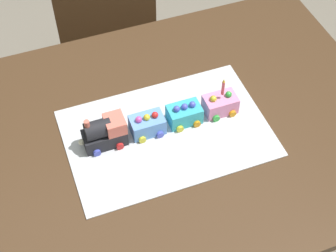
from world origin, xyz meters
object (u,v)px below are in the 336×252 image
dining_table (166,153)px  chair (108,29)px  cake_car_flatbed_sky_blue (147,124)px  cake_locomotive (105,133)px  cake_car_gondola_bubblegum (220,104)px  cake_car_hopper_turquoise (184,114)px  birthday_candle (223,87)px

dining_table → chair: (0.03, 0.83, -0.16)m
dining_table → cake_car_flatbed_sky_blue: size_ratio=14.00×
dining_table → cake_locomotive: (-0.18, 0.02, 0.16)m
chair → cake_car_gondola_bubblegum: 0.88m
cake_car_hopper_turquoise → cake_car_gondola_bubblegum: size_ratio=1.00×
chair → cake_car_gondola_bubblegum: size_ratio=8.60×
cake_car_gondola_bubblegum → birthday_candle: bearing=-0.0°
birthday_candle → chair: bearing=100.8°
dining_table → chair: size_ratio=1.63×
chair → cake_car_flatbed_sky_blue: chair is taller
dining_table → chair: 0.85m
chair → birthday_candle: birthday_candle is taller
cake_car_hopper_turquoise → cake_car_gondola_bubblegum: (0.12, 0.00, -0.00)m
dining_table → cake_car_flatbed_sky_blue: (-0.05, 0.02, 0.14)m
cake_car_flatbed_sky_blue → birthday_candle: (0.24, -0.00, 0.07)m
cake_car_flatbed_sky_blue → birthday_candle: size_ratio=1.58×
chair → cake_car_flatbed_sky_blue: 0.87m
dining_table → cake_car_gondola_bubblegum: size_ratio=14.00×
cake_car_gondola_bubblegum → birthday_candle: birthday_candle is taller
cake_car_flatbed_sky_blue → cake_car_gondola_bubblegum: size_ratio=1.00×
cake_locomotive → chair: bearing=75.3°
chair → dining_table: bearing=98.9°
cake_car_hopper_turquoise → cake_car_gondola_bubblegum: same height
chair → cake_car_hopper_turquoise: bearing=103.4°
cake_locomotive → cake_car_flatbed_sky_blue: 0.13m
birthday_candle → cake_car_gondola_bubblegum: bearing=180.0°
dining_table → birthday_candle: birthday_candle is taller
dining_table → chair: bearing=87.8°
cake_locomotive → birthday_candle: size_ratio=2.22×
cake_car_flatbed_sky_blue → cake_car_hopper_turquoise: 0.12m
cake_car_hopper_turquoise → birthday_candle: (0.12, -0.00, 0.07)m
cake_locomotive → birthday_candle: birthday_candle is taller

